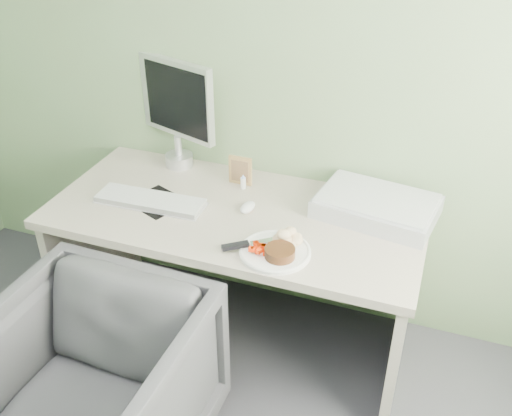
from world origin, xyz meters
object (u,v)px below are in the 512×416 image
(desk, at_px, (236,245))
(scanner, at_px, (376,207))
(desk_chair, at_px, (95,390))
(monitor, at_px, (177,108))
(plate, at_px, (275,252))

(desk, distance_m, scanner, 0.64)
(desk_chair, bearing_deg, scanner, 50.22)
(monitor, xyz_separation_m, desk_chair, (0.15, -1.09, -0.67))
(plate, relative_size, scanner, 0.57)
(scanner, bearing_deg, desk, -154.24)
(desk, bearing_deg, monitor, 142.65)
(plate, relative_size, desk_chair, 0.36)
(desk, height_order, monitor, monitor)
(desk, xyz_separation_m, plate, (0.26, -0.23, 0.19))
(monitor, relative_size, desk_chair, 0.67)
(scanner, height_order, desk_chair, scanner)
(desk_chair, bearing_deg, desk, 72.94)
(monitor, bearing_deg, scanner, 10.65)
(desk, relative_size, plate, 5.81)
(desk, xyz_separation_m, desk_chair, (-0.26, -0.77, -0.20))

